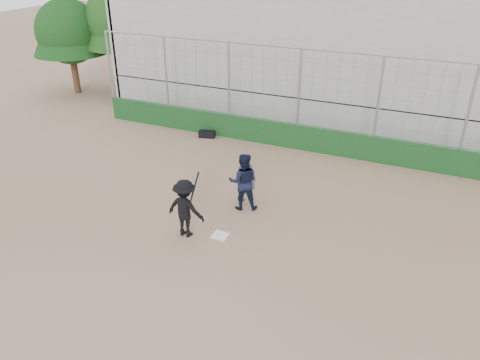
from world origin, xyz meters
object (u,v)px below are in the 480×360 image
at_px(batter_at_plate, 185,208).
at_px(equipment_bag, 207,134).
at_px(umpire, 247,180).
at_px(catcher_crouched, 243,191).

height_order(batter_at_plate, equipment_bag, batter_at_plate).
xyz_separation_m(batter_at_plate, umpire, (0.83, 2.43, -0.09)).
height_order(batter_at_plate, umpire, batter_at_plate).
bearing_deg(umpire, equipment_bag, -41.51).
bearing_deg(catcher_crouched, equipment_bag, 128.29).
bearing_deg(umpire, catcher_crouched, 106.71).
bearing_deg(catcher_crouched, batter_at_plate, -114.13).
distance_m(batter_at_plate, umpire, 2.57).
distance_m(catcher_crouched, umpire, 0.46).
distance_m(umpire, equipment_bag, 5.86).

